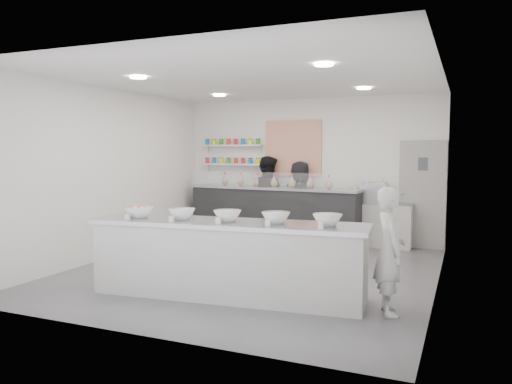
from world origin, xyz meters
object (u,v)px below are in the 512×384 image
espresso_machine (374,193)px  woman_prep (390,251)px  back_bar (274,214)px  prep_counter (228,259)px  staff_left (267,197)px  staff_right (300,201)px  espresso_ledge (381,225)px

espresso_machine → woman_prep: bearing=-77.8°
back_bar → espresso_machine: bearing=10.2°
prep_counter → staff_left: size_ratio=2.04×
espresso_machine → staff_right: (-1.55, 0.04, -0.23)m
back_bar → staff_left: size_ratio=2.08×
back_bar → staff_left: (-0.25, 0.25, 0.32)m
back_bar → espresso_machine: size_ratio=7.59×
woman_prep → espresso_machine: bearing=-7.8°
espresso_ledge → staff_left: staff_left is taller
prep_counter → woman_prep: size_ratio=2.44×
staff_left → woman_prep: bearing=151.2°
espresso_ledge → staff_right: bearing=178.8°
espresso_ledge → staff_right: (-1.68, 0.04, 0.40)m
espresso_ledge → espresso_machine: (-0.14, 0.00, 0.63)m
staff_left → staff_right: bearing=-156.5°
woman_prep → staff_left: staff_left is taller
prep_counter → woman_prep: woman_prep is taller
espresso_ledge → woman_prep: 4.13m
woman_prep → staff_right: 4.76m
staff_left → staff_right: size_ratio=1.06×
prep_counter → back_bar: bearing=96.7°
prep_counter → back_bar: 4.07m
prep_counter → staff_right: (-0.38, 4.22, 0.35)m
staff_right → espresso_ledge: bearing=166.0°
espresso_machine → woman_prep: woman_prep is taller
back_bar → staff_right: (0.49, 0.25, 0.27)m
woman_prep → staff_right: staff_right is taller
espresso_ledge → espresso_machine: espresso_machine is taller
staff_left → staff_right: staff_left is taller
espresso_machine → staff_right: 1.56m
prep_counter → back_bar: back_bar is taller
espresso_machine → staff_right: bearing=178.7°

